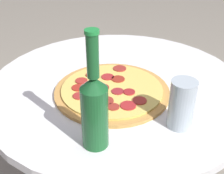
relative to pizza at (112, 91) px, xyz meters
name	(u,v)px	position (x,y,z in m)	size (l,w,h in m)	color
table	(117,132)	(-0.02, -0.05, -0.20)	(0.82, 0.82, 0.71)	white
pizza	(112,91)	(0.00, 0.00, 0.00)	(0.34, 0.34, 0.02)	#C68E47
beer_bottle	(94,108)	(0.06, 0.22, 0.10)	(0.06, 0.06, 0.29)	#195628
drinking_glass	(182,104)	(-0.16, 0.17, 0.06)	(0.07, 0.07, 0.13)	#ADBCC6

